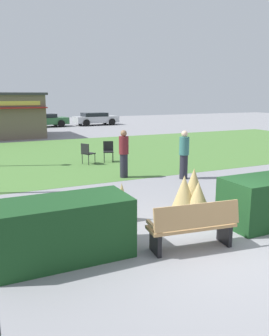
% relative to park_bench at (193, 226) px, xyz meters
% --- Properties ---
extents(ground_plane, '(80.00, 80.00, 0.00)m').
position_rel_park_bench_xyz_m(ground_plane, '(0.57, -0.18, -0.48)').
color(ground_plane, gray).
extents(lawn_patch, '(36.00, 12.00, 0.01)m').
position_rel_park_bench_xyz_m(lawn_patch, '(0.57, 11.51, -0.48)').
color(lawn_patch, '#4C7A38').
rests_on(lawn_patch, ground_plane).
extents(park_bench, '(1.75, 0.74, 0.95)m').
position_rel_park_bench_xyz_m(park_bench, '(0.00, 0.00, 0.00)').
color(park_bench, tan).
rests_on(park_bench, ground_plane).
extents(hedge_left, '(2.42, 1.10, 1.09)m').
position_rel_park_bench_xyz_m(hedge_left, '(-2.30, 0.72, 0.06)').
color(hedge_left, '#19421E').
rests_on(hedge_left, ground_plane).
extents(ornamental_grass_behind_left, '(0.75, 0.75, 0.90)m').
position_rel_park_bench_xyz_m(ornamental_grass_behind_left, '(1.08, 1.37, -0.03)').
color(ornamental_grass_behind_left, tan).
rests_on(ornamental_grass_behind_left, ground_plane).
extents(ornamental_grass_behind_right, '(0.75, 0.75, 1.03)m').
position_rel_park_bench_xyz_m(ornamental_grass_behind_right, '(0.86, 1.62, 0.03)').
color(ornamental_grass_behind_right, tan).
rests_on(ornamental_grass_behind_right, ground_plane).
extents(ornamental_grass_behind_center, '(0.79, 0.79, 1.11)m').
position_rel_park_bench_xyz_m(ornamental_grass_behind_center, '(1.29, 1.85, 0.07)').
color(ornamental_grass_behind_center, tan).
rests_on(ornamental_grass_behind_center, ground_plane).
extents(ornamental_grass_behind_far, '(0.50, 0.50, 0.90)m').
position_rel_park_bench_xyz_m(ornamental_grass_behind_far, '(-0.59, 2.02, -0.03)').
color(ornamental_grass_behind_far, tan).
rests_on(ornamental_grass_behind_far, ground_plane).
extents(cafe_chair_west, '(0.59, 0.59, 0.89)m').
position_rel_park_bench_xyz_m(cafe_chair_west, '(0.74, 8.85, 0.05)').
color(cafe_chair_west, black).
rests_on(cafe_chair_west, ground_plane).
extents(cafe_chair_east, '(0.56, 0.56, 0.89)m').
position_rel_park_bench_xyz_m(cafe_chair_east, '(1.79, 9.05, 0.05)').
color(cafe_chair_east, black).
rests_on(cafe_chair_east, ground_plane).
extents(person_strolling, '(0.34, 0.34, 1.69)m').
position_rel_park_bench_xyz_m(person_strolling, '(1.19, 5.98, 0.38)').
color(person_strolling, '#23232D').
rests_on(person_strolling, ground_plane).
extents(person_standing, '(0.34, 0.34, 1.69)m').
position_rel_park_bench_xyz_m(person_standing, '(3.01, 4.92, 0.38)').
color(person_standing, '#23232D').
rests_on(person_standing, ground_plane).
extents(parked_car_center_slot, '(4.33, 2.32, 1.20)m').
position_rel_park_bench_xyz_m(parked_car_center_slot, '(2.53, 27.32, 0.16)').
color(parked_car_center_slot, '#2D6638').
rests_on(parked_car_center_slot, ground_plane).
extents(parked_car_east_slot, '(4.26, 2.16, 1.20)m').
position_rel_park_bench_xyz_m(parked_car_east_slot, '(7.51, 27.32, 0.16)').
color(parked_car_east_slot, '#B7BABF').
rests_on(parked_car_east_slot, ground_plane).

